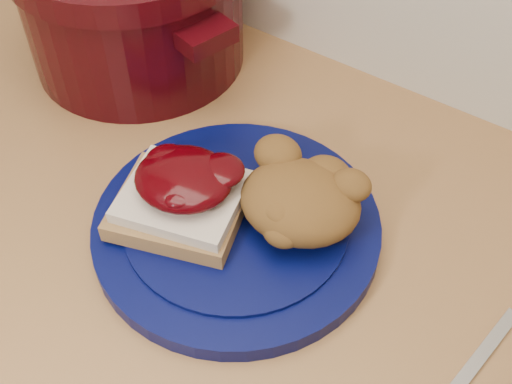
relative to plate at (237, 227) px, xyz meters
The scene contains 5 objects.
plate is the anchor object (origin of this frame).
sandwich 0.07m from the plate, 152.97° to the right, with size 0.15×0.14×0.06m.
stuffing_mound 0.08m from the plate, 30.75° to the left, with size 0.12×0.10×0.06m, color brown.
butter_knife 0.26m from the plate, ahead, with size 0.15×0.01×0.00m, color silver.
dutch_oven 0.34m from the plate, 148.74° to the left, with size 0.35×0.35×0.18m.
Camera 1 is at (0.20, 1.17, 1.41)m, focal length 45.00 mm.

